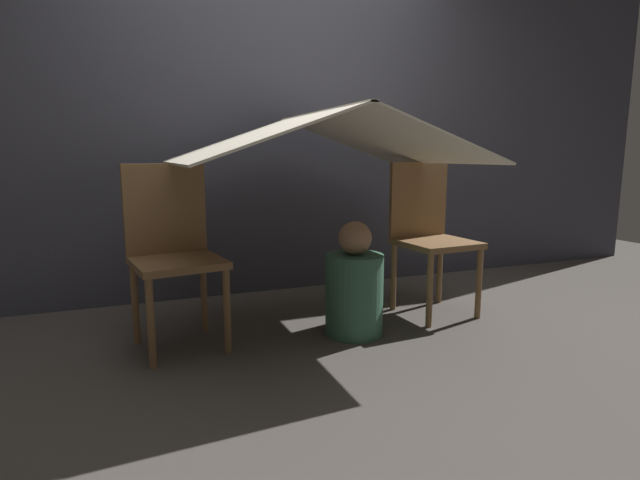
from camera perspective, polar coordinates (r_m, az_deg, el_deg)
The scene contains 6 objects.
ground_plane at distance 2.83m, azimuth 0.70°, elevation -10.70°, with size 8.80×8.80×0.00m, color #47423D.
wall_back at distance 3.63m, azimuth -5.52°, elevation 13.81°, with size 7.00×0.05×2.50m.
chair_left at distance 2.68m, azimuth -16.46°, elevation -0.75°, with size 0.49×0.49×0.94m.
chair_right at distance 3.20m, azimuth 12.32°, elevation 1.07°, with size 0.46×0.46×0.94m.
sheet_canopy at distance 2.74m, azimuth 0.00°, elevation 11.65°, with size 1.54×1.26×0.28m.
person_front at distance 2.76m, azimuth 3.95°, elevation -5.51°, with size 0.32×0.32×0.63m.
Camera 1 is at (-1.00, -2.46, 0.98)m, focal length 28.00 mm.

